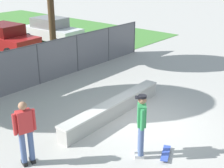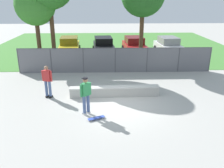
{
  "view_description": "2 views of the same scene",
  "coord_description": "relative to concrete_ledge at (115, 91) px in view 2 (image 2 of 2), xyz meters",
  "views": [
    {
      "loc": [
        -7.88,
        -5.14,
        5.05
      ],
      "look_at": [
        -0.32,
        1.27,
        1.21
      ],
      "focal_mm": 50.49,
      "sensor_mm": 36.0,
      "label": 1
    },
    {
      "loc": [
        -0.79,
        -11.05,
        5.26
      ],
      "look_at": [
        -0.4,
        0.99,
        0.82
      ],
      "focal_mm": 37.99,
      "sensor_mm": 36.0,
      "label": 2
    }
  ],
  "objects": [
    {
      "name": "car_red",
      "position": [
        2.36,
        10.37,
        0.55
      ],
      "size": [
        2.27,
        4.33,
        1.66
      ],
      "color": "#B21E1E",
      "rests_on": "ground"
    },
    {
      "name": "concrete_ledge",
      "position": [
        0.0,
        0.0,
        0.0
      ],
      "size": [
        5.01,
        0.66,
        0.56
      ],
      "color": "#A8A59E",
      "rests_on": "ground"
    },
    {
      "name": "ground_plane",
      "position": [
        0.25,
        -1.26,
        -0.28
      ],
      "size": [
        80.0,
        80.0,
        0.0
      ],
      "primitive_type": "plane",
      "color": "#ADAAA3"
    },
    {
      "name": "skateboarder",
      "position": [
        -1.43,
        -2.16,
        0.75
      ],
      "size": [
        0.49,
        0.43,
        1.84
      ],
      "color": "beige",
      "rests_on": "ground"
    },
    {
      "name": "car_black",
      "position": [
        -0.63,
        10.31,
        0.55
      ],
      "size": [
        2.27,
        4.33,
        1.66
      ],
      "color": "black",
      "rests_on": "ground"
    },
    {
      "name": "car_white",
      "position": [
        5.62,
        10.15,
        0.55
      ],
      "size": [
        2.27,
        4.33,
        1.66
      ],
      "color": "silver",
      "rests_on": "ground"
    },
    {
      "name": "bystander",
      "position": [
        -3.65,
        -0.09,
        0.72
      ],
      "size": [
        0.58,
        0.36,
        1.82
      ],
      "color": "black",
      "rests_on": "ground"
    },
    {
      "name": "car_yellow",
      "position": [
        -3.91,
        10.48,
        0.55
      ],
      "size": [
        2.27,
        4.33,
        1.66
      ],
      "color": "gold",
      "rests_on": "ground"
    },
    {
      "name": "chainlink_fence",
      "position": [
        0.25,
        4.49,
        0.71
      ],
      "size": [
        14.08,
        0.07,
        1.83
      ],
      "color": "#4C4C51",
      "rests_on": "ground"
    },
    {
      "name": "skateboard",
      "position": [
        -0.95,
        -2.69,
        -0.21
      ],
      "size": [
        0.81,
        0.51,
        0.09
      ],
      "color": "#334CB2",
      "rests_on": "ground"
    },
    {
      "name": "grass_strip",
      "position": [
        0.25,
        14.79,
        -0.27
      ],
      "size": [
        26.01,
        20.0,
        0.02
      ],
      "primitive_type": "cube",
      "color": "#478438",
      "rests_on": "ground"
    },
    {
      "name": "tree_near_left",
      "position": [
        -5.58,
        6.07,
        4.37
      ],
      "size": [
        2.96,
        2.96,
        6.18
      ],
      "color": "#47301E",
      "rests_on": "ground"
    }
  ]
}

